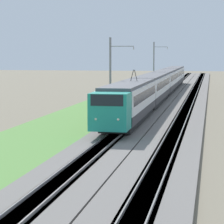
% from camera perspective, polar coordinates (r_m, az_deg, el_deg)
% --- Properties ---
extents(ballast_main, '(240.00, 4.40, 0.30)m').
position_cam_1_polar(ballast_main, '(58.53, 3.41, -0.05)').
color(ballast_main, slate).
rests_on(ballast_main, ground).
extents(ballast_adjacent, '(240.00, 4.40, 0.30)m').
position_cam_1_polar(ballast_adjacent, '(58.14, 7.82, -0.14)').
color(ballast_adjacent, slate).
rests_on(ballast_adjacent, ground).
extents(track_main, '(240.00, 1.57, 0.45)m').
position_cam_1_polar(track_main, '(58.53, 3.41, -0.04)').
color(track_main, '#4C4238').
rests_on(track_main, ground).
extents(track_adjacent, '(240.00, 1.57, 0.45)m').
position_cam_1_polar(track_adjacent, '(58.14, 7.82, -0.13)').
color(track_adjacent, '#4C4238').
rests_on(track_adjacent, ground).
extents(grass_verge, '(240.00, 9.28, 0.12)m').
position_cam_1_polar(grass_verge, '(59.42, -1.59, -0.03)').
color(grass_verge, '#5B8E42').
rests_on(grass_verge, ground).
extents(passenger_train, '(79.06, 2.98, 5.08)m').
position_cam_1_polar(passenger_train, '(77.10, 5.20, 3.11)').
color(passenger_train, teal).
rests_on(passenger_train, ground).
extents(catenary_mast_mid, '(0.22, 2.56, 8.26)m').
position_cam_1_polar(catenary_mast_mid, '(54.37, -0.12, 3.84)').
color(catenary_mast_mid, slate).
rests_on(catenary_mast_mid, ground).
extents(catenary_mast_far, '(0.22, 2.56, 8.74)m').
position_cam_1_polar(catenary_mast_far, '(95.43, 4.55, 5.00)').
color(catenary_mast_far, slate).
rests_on(catenary_mast_far, ground).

